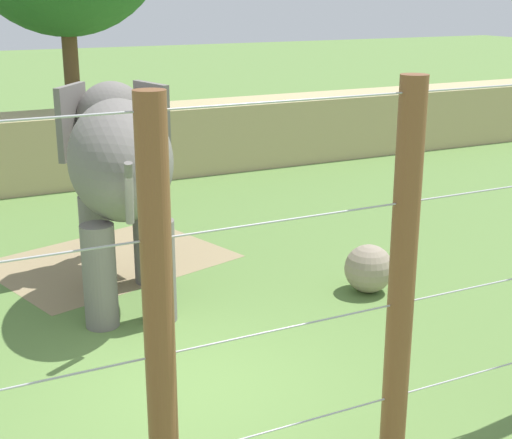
{
  "coord_description": "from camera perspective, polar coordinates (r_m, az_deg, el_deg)",
  "views": [
    {
      "loc": [
        -3.02,
        -8.02,
        4.84
      ],
      "look_at": [
        1.93,
        2.05,
        1.4
      ],
      "focal_mm": 52.19,
      "sensor_mm": 36.0,
      "label": 1
    }
  ],
  "objects": [
    {
      "name": "embankment_wall",
      "position": [
        19.93,
        -17.0,
        4.98
      ],
      "size": [
        36.0,
        1.8,
        1.85
      ],
      "primitive_type": "cube",
      "color": "tan",
      "rests_on": "ground"
    },
    {
      "name": "enrichment_ball",
      "position": [
        12.6,
        8.63,
        -3.74
      ],
      "size": [
        0.82,
        0.82,
        0.82
      ],
      "primitive_type": "sphere",
      "color": "gray",
      "rests_on": "ground"
    },
    {
      "name": "ground_plane",
      "position": [
        9.84,
        -4.95,
        -12.49
      ],
      "size": [
        120.0,
        120.0,
        0.0
      ],
      "primitive_type": "plane",
      "color": "#5B7F3D"
    },
    {
      "name": "dirt_patch",
      "position": [
        14.28,
        -11.11,
        -3.09
      ],
      "size": [
        4.77,
        4.12,
        0.01
      ],
      "primitive_type": "cube",
      "rotation": [
        0.0,
        0.0,
        0.29
      ],
      "color": "#937F5B",
      "rests_on": "ground"
    },
    {
      "name": "elephant",
      "position": [
        12.03,
        -10.43,
        4.21
      ],
      "size": [
        2.32,
        4.47,
        3.36
      ],
      "color": "slate",
      "rests_on": "ground"
    },
    {
      "name": "cable_fence",
      "position": [
        6.98,
        2.27,
        -6.48
      ],
      "size": [
        8.87,
        0.27,
        4.11
      ],
      "color": "brown",
      "rests_on": "ground"
    }
  ]
}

